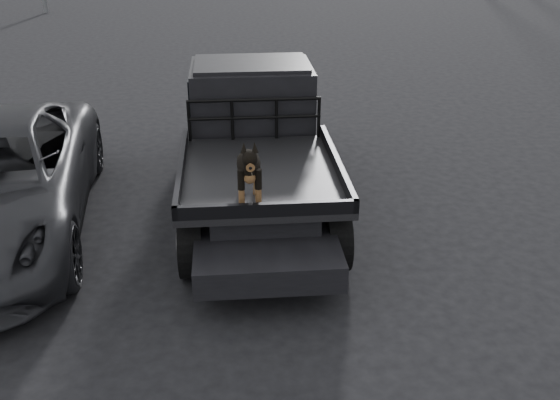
{
  "coord_description": "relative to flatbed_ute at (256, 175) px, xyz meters",
  "views": [
    {
      "loc": [
        -0.83,
        -5.67,
        3.91
      ],
      "look_at": [
        -0.34,
        -0.26,
        1.26
      ],
      "focal_mm": 40.0,
      "sensor_mm": 36.0,
      "label": 1
    }
  ],
  "objects": [
    {
      "name": "ground",
      "position": [
        0.46,
        -2.19,
        -0.46
      ],
      "size": [
        120.0,
        120.0,
        0.0
      ],
      "primitive_type": "plane",
      "color": "black",
      "rests_on": "ground"
    },
    {
      "name": "flatbed_ute",
      "position": [
        0.0,
        0.0,
        0.0
      ],
      "size": [
        2.0,
        5.4,
        0.92
      ],
      "primitive_type": null,
      "color": "black",
      "rests_on": "ground"
    },
    {
      "name": "ute_cab",
      "position": [
        -0.0,
        0.95,
        0.9
      ],
      "size": [
        1.72,
        1.3,
        0.88
      ],
      "primitive_type": null,
      "color": "black",
      "rests_on": "flatbed_ute"
    },
    {
      "name": "headache_rack",
      "position": [
        -0.0,
        0.2,
        0.74
      ],
      "size": [
        1.8,
        0.08,
        0.55
      ],
      "primitive_type": null,
      "color": "black",
      "rests_on": "flatbed_ute"
    },
    {
      "name": "dog",
      "position": [
        -0.16,
        -1.75,
        0.83
      ],
      "size": [
        0.32,
        0.6,
        0.74
      ],
      "primitive_type": null,
      "color": "black",
      "rests_on": "flatbed_ute"
    }
  ]
}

